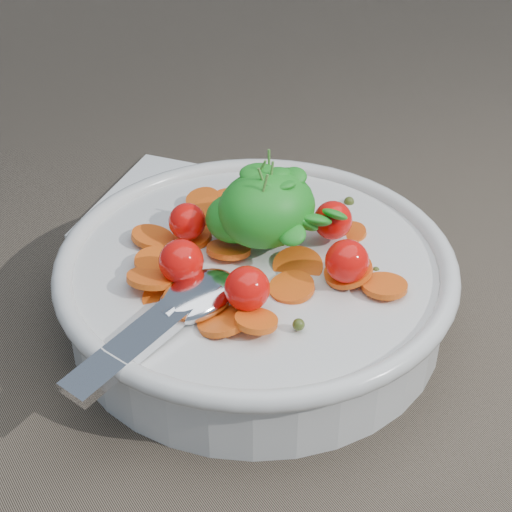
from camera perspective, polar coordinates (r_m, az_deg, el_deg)
ground at (r=0.60m, az=1.19°, el=-3.84°), size 6.00×6.00×0.00m
bowl at (r=0.57m, az=-0.02°, el=-1.85°), size 0.31×0.29×0.12m
napkin at (r=0.72m, az=-5.95°, el=3.53°), size 0.20×0.20×0.01m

